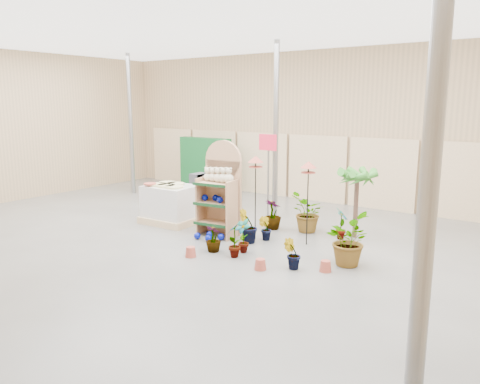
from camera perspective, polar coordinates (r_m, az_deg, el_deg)
name	(u,v)px	position (r m, az deg, el deg)	size (l,w,h in m)	color
room	(212,139)	(10.02, -3.38, 6.50)	(15.20, 12.10, 4.70)	#585855
display_shelf	(221,192)	(10.58, -2.34, 0.00)	(0.96, 0.68, 2.15)	#AA7E5B
teddy_bears	(219,176)	(10.41, -2.55, 1.95)	(0.80, 0.22, 0.35)	beige
gazing_balls_shelf	(218,199)	(10.51, -2.74, -0.83)	(0.79, 0.27, 0.15)	#040F8B
gazing_balls_floor	(209,236)	(10.35, -3.79, -5.43)	(0.63, 0.39, 0.15)	#040F8B
pallet_stack	(171,204)	(11.82, -8.39, -1.46)	(1.38, 1.17, 0.98)	tan
charcoal_planters	(206,192)	(13.18, -4.19, 0.04)	(0.80, 0.50, 1.00)	#2D2D32
trellis_stock	(205,165)	(15.86, -4.26, 3.36)	(2.00, 0.30, 1.80)	#105223
offer_sign	(268,160)	(11.71, 3.43, 3.97)	(0.50, 0.08, 2.20)	gray
bird_table_front	(256,162)	(10.06, 1.92, 3.68)	(0.34, 0.34, 1.85)	black
bird_table_right	(308,167)	(9.76, 8.35, 2.98)	(0.34, 0.34, 1.79)	black
bird_table_back	(219,147)	(14.75, -2.53, 5.50)	(0.34, 0.34, 1.72)	black
palm	(357,175)	(10.56, 14.11, 1.99)	(0.70, 0.70, 1.66)	#4D352A
potted_plant_0	(243,236)	(9.42, 0.36, -5.37)	(0.36, 0.24, 0.69)	#348428
potted_plant_1	(248,226)	(10.00, 0.96, -4.19)	(0.41, 0.33, 0.75)	#348428
potted_plant_4	(341,223)	(10.54, 12.23, -3.76)	(0.38, 0.26, 0.72)	#348428
potted_plant_5	(265,228)	(10.28, 3.07, -4.46)	(0.29, 0.23, 0.52)	#348428
potted_plant_6	(308,213)	(10.93, 8.25, -2.54)	(0.83, 0.72, 0.92)	#348428
potted_plant_7	(213,239)	(9.50, -3.27, -5.69)	(0.31, 0.31, 0.55)	#348428
potted_plant_8	(235,238)	(9.14, -0.67, -5.66)	(0.40, 0.27, 0.76)	#348428
potted_plant_9	(292,254)	(8.57, 6.36, -7.52)	(0.31, 0.25, 0.57)	#348428
potted_plant_10	(347,240)	(8.91, 12.90, -5.67)	(0.87, 0.75, 0.97)	#348428
potted_plant_11	(273,214)	(11.15, 4.01, -2.71)	(0.41, 0.41, 0.72)	#348428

